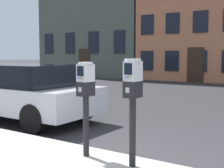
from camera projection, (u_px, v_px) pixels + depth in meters
ground_plane at (122, 167)px, 4.65m from camera, size 160.00×160.00×0.00m
parking_meter_near_kerb at (86, 92)px, 4.65m from camera, size 0.23×0.26×1.41m
parking_meter_twin_adjacent at (133, 93)px, 4.21m from camera, size 0.23×0.26×1.47m
parked_car_silver_sedan at (18, 91)px, 8.01m from camera, size 4.44×1.88×1.42m
townhouse_cream_stone at (204, 11)px, 21.54m from camera, size 6.98×6.69×9.28m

